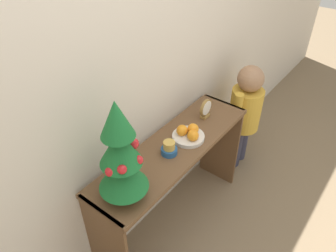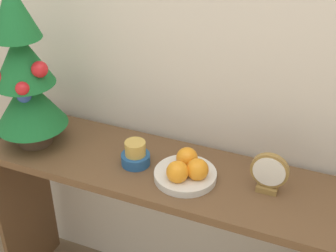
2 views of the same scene
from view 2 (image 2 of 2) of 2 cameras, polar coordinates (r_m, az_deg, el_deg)
The scene contains 6 objects.
back_wall at distance 1.59m, azimuth 1.86°, elevation 13.90°, with size 7.00×0.05×2.50m, color beige.
console_table at distance 1.73m, azimuth -1.22°, elevation -9.51°, with size 1.27×0.36×0.77m.
mini_tree at distance 1.68m, azimuth -17.18°, elevation 6.19°, with size 0.26×0.26×0.60m.
fruit_bowl at distance 1.54m, azimuth 2.25°, elevation -5.46°, with size 0.21×0.21×0.09m.
singing_bowl at distance 1.61m, azimuth -3.98°, elevation -3.53°, with size 0.10×0.10×0.09m.
desk_clock at distance 1.50m, azimuth 12.23°, elevation -5.66°, with size 0.12×0.04×0.14m.
Camera 2 is at (0.54, -1.01, 1.72)m, focal length 50.00 mm.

